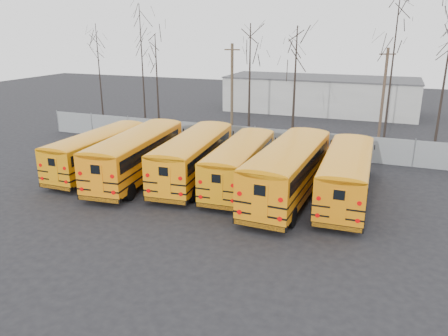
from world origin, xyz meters
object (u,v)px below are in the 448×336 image
at_px(bus_f, 347,171).
at_px(utility_pole_right, 383,94).
at_px(bus_a, 100,148).
at_px(bus_b, 138,151).
at_px(bus_c, 195,153).
at_px(bus_e, 290,166).
at_px(utility_pole_left, 232,89).
at_px(bus_d, 241,160).

relative_size(bus_f, utility_pole_right, 1.37).
bearing_deg(utility_pole_right, bus_a, -160.61).
relative_size(bus_b, bus_c, 1.03).
height_order(bus_b, bus_e, bus_e).
xyz_separation_m(bus_f, utility_pole_left, (-12.00, 13.61, 2.49)).
bearing_deg(utility_pole_left, bus_d, -67.60).
height_order(bus_b, bus_d, bus_b).
height_order(bus_c, bus_e, bus_e).
relative_size(bus_c, bus_d, 1.07).
height_order(bus_b, bus_c, bus_b).
distance_m(bus_d, bus_f, 6.49).
bearing_deg(bus_f, bus_e, -167.39).
relative_size(bus_a, bus_c, 0.92).
bearing_deg(bus_a, bus_f, 1.99).
height_order(bus_a, utility_pole_left, utility_pole_left).
distance_m(bus_b, bus_d, 6.87).
bearing_deg(bus_a, bus_c, 5.95).
distance_m(bus_b, utility_pole_left, 14.77).
relative_size(bus_c, bus_f, 1.04).
height_order(bus_b, bus_f, bus_b).
xyz_separation_m(bus_b, bus_d, (6.79, 1.04, -0.16)).
height_order(bus_a, bus_e, bus_e).
relative_size(bus_c, bus_e, 0.95).
bearing_deg(utility_pole_left, bus_a, -107.58).
bearing_deg(bus_b, bus_d, 3.40).
bearing_deg(bus_e, bus_c, 174.42).
height_order(bus_a, bus_c, bus_c).
relative_size(bus_d, bus_e, 0.88).
relative_size(bus_b, bus_e, 0.97).
bearing_deg(bus_e, bus_b, -176.81).
bearing_deg(bus_f, bus_d, 177.47).
height_order(bus_e, bus_f, bus_e).
height_order(bus_c, bus_f, bus_c).
bearing_deg(utility_pole_left, bus_e, -58.36).
bearing_deg(bus_f, bus_c, 177.83).
distance_m(bus_d, bus_e, 3.44).
relative_size(bus_a, utility_pole_left, 1.26).
bearing_deg(bus_e, utility_pole_left, 123.99).
height_order(bus_e, utility_pole_right, utility_pole_right).
bearing_deg(bus_d, bus_b, -174.13).
bearing_deg(bus_a, bus_b, -5.61).
bearing_deg(utility_pole_left, utility_pole_right, 10.61).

